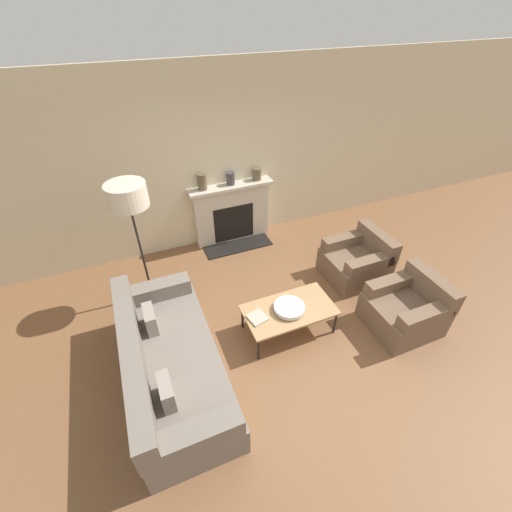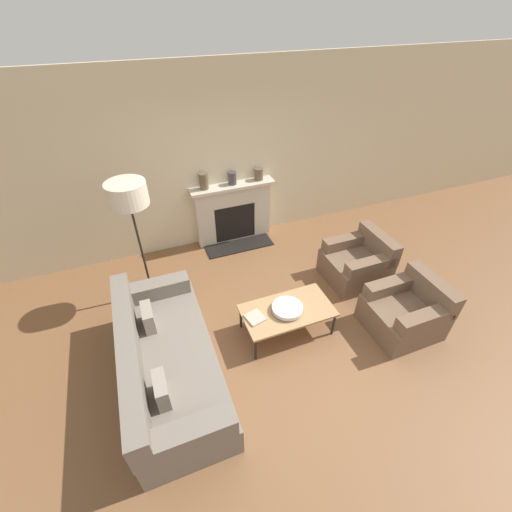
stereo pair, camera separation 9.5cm
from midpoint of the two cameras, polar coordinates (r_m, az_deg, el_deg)
name	(u,v)px [view 2 (the right image)]	position (r m, az deg, el deg)	size (l,w,h in m)	color
ground_plane	(288,337)	(4.62, 5.88, -13.23)	(18.00, 18.00, 0.00)	brown
wall_back	(224,159)	(5.69, -4.81, 15.76)	(18.00, 0.06, 2.90)	beige
fireplace	(233,213)	(6.00, -3.32, 7.12)	(1.43, 0.59, 1.07)	beige
couch	(166,362)	(4.12, -14.17, -16.69)	(0.97, 2.20, 0.80)	slate
armchair_near	(406,311)	(4.92, 24.24, -8.43)	(0.86, 0.80, 0.74)	brown
armchair_far	(358,263)	(5.47, 17.09, -1.08)	(0.86, 0.80, 0.74)	brown
coffee_table	(287,311)	(4.42, 5.87, -9.12)	(1.16, 0.62, 0.39)	tan
bowl	(287,308)	(4.35, 5.87, -8.65)	(0.39, 0.39, 0.07)	silver
book	(255,317)	(4.27, 0.50, -10.21)	(0.25, 0.26, 0.02)	#B2A893
floor_lamp	(129,201)	(4.46, -19.83, 8.56)	(0.49, 0.49, 1.81)	black
mantel_vase_left	(204,181)	(5.59, -8.22, 12.24)	(0.14, 0.14, 0.26)	brown
mantel_vase_center_left	(232,178)	(5.71, -3.49, 12.82)	(0.14, 0.14, 0.21)	#3D383D
mantel_vase_center_right	(259,174)	(5.86, 0.94, 13.50)	(0.15, 0.15, 0.20)	brown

